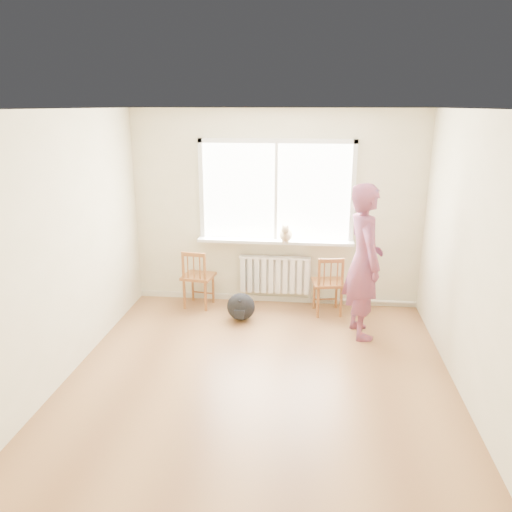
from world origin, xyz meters
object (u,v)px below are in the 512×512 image
(chair_right, at_px, (329,285))
(cat, at_px, (286,234))
(person, at_px, (364,262))
(chair_left, at_px, (197,279))
(backpack, at_px, (241,307))

(chair_right, height_order, cat, cat)
(chair_right, bearing_deg, person, 114.44)
(chair_right, xyz_separation_m, person, (0.38, -0.57, 0.52))
(chair_left, bearing_deg, person, 172.52)
(chair_right, bearing_deg, cat, -28.04)
(cat, bearing_deg, chair_left, -171.59)
(person, xyz_separation_m, cat, (-0.98, 0.77, 0.12))
(backpack, bearing_deg, cat, 43.65)
(chair_left, xyz_separation_m, person, (2.19, -0.62, 0.52))
(chair_right, bearing_deg, backpack, 6.41)
(cat, height_order, backpack, cat)
(chair_right, distance_m, person, 0.86)
(person, relative_size, backpack, 5.07)
(cat, bearing_deg, chair_right, -17.41)
(chair_right, xyz_separation_m, cat, (-0.60, 0.20, 0.64))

